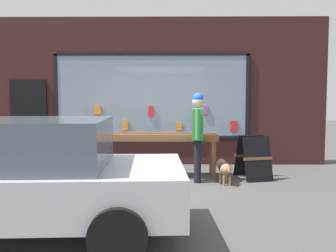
% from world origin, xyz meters
% --- Properties ---
extents(ground_plane, '(40.00, 40.00, 0.00)m').
position_xyz_m(ground_plane, '(0.00, 0.00, 0.00)').
color(ground_plane, '#474444').
extents(shopfront_facade, '(8.26, 0.29, 3.63)m').
position_xyz_m(shopfront_facade, '(-0.05, 2.39, 1.80)').
color(shopfront_facade, '#331919').
rests_on(shopfront_facade, ground_plane).
extents(display_table_main, '(2.59, 0.69, 0.92)m').
position_xyz_m(display_table_main, '(0.00, 0.86, 0.74)').
color(display_table_main, brown).
rests_on(display_table_main, ground_plane).
extents(person_browsing, '(0.26, 0.68, 1.76)m').
position_xyz_m(person_browsing, '(0.84, 0.39, 1.04)').
color(person_browsing, black).
rests_on(person_browsing, ground_plane).
extents(small_dog, '(0.29, 0.62, 0.45)m').
position_xyz_m(small_dog, '(1.34, 0.21, 0.31)').
color(small_dog, '#99724C').
rests_on(small_dog, ground_plane).
extents(sandwich_board_sign, '(0.71, 0.81, 0.88)m').
position_xyz_m(sandwich_board_sign, '(2.00, 0.68, 0.45)').
color(sandwich_board_sign, black).
rests_on(sandwich_board_sign, ground_plane).
extents(parked_car, '(4.28, 2.15, 1.41)m').
position_xyz_m(parked_car, '(-1.63, -2.54, 0.74)').
color(parked_car, silver).
rests_on(parked_car, ground_plane).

